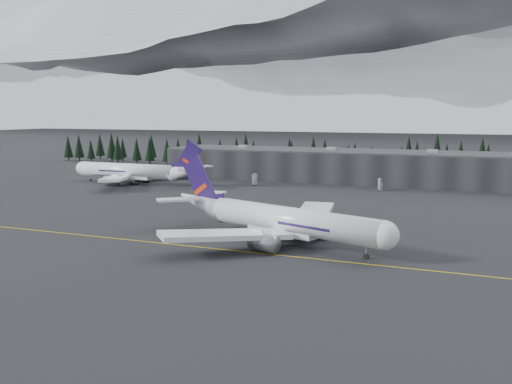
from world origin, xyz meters
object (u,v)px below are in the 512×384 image
at_px(terminal, 355,166).
at_px(jet_parked, 137,171).
at_px(gse_vehicle_a, 255,184).
at_px(jet_main, 274,218).
at_px(gse_vehicle_b, 380,189).

bearing_deg(terminal, jet_parked, -151.52).
relative_size(jet_parked, gse_vehicle_a, 12.98).
relative_size(jet_main, jet_parked, 0.98).
bearing_deg(gse_vehicle_a, gse_vehicle_b, 0.86).
height_order(jet_main, gse_vehicle_a, jet_main).
bearing_deg(jet_main, gse_vehicle_b, 105.03).
bearing_deg(terminal, gse_vehicle_a, -139.51).
bearing_deg(gse_vehicle_b, jet_main, -39.43).
bearing_deg(gse_vehicle_b, gse_vehicle_a, -121.64).
bearing_deg(jet_main, terminal, 113.28).
xyz_separation_m(terminal, jet_parked, (-77.32, -41.94, -1.31)).
distance_m(jet_main, jet_parked, 113.18).
relative_size(terminal, gse_vehicle_b, 35.02).
bearing_deg(terminal, jet_main, -85.72).
bearing_deg(jet_main, jet_parked, 158.42).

